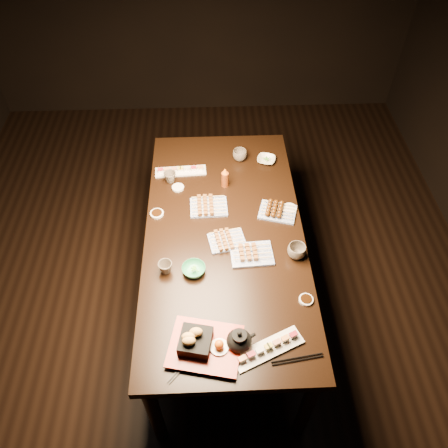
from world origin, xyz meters
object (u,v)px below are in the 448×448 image
at_px(condiment_bottle, 225,177).
at_px(edamame_bowl_cream, 266,160).
at_px(teacup_near_left, 165,268).
at_px(yakitori_plate_center, 227,239).
at_px(dining_table, 224,271).
at_px(tempura_tray, 205,342).
at_px(teapot, 239,339).
at_px(teacup_far_left, 170,177).
at_px(yakitori_plate_left, 209,205).
at_px(teacup_far_right, 240,155).
at_px(yakitori_plate_right, 252,252).
at_px(edamame_bowl_green, 194,270).
at_px(sushi_platter_far, 181,170).
at_px(teacup_mid_right, 297,251).
at_px(sushi_platter_near, 268,347).

bearing_deg(condiment_bottle, edamame_bowl_cream, 37.99).
bearing_deg(teacup_near_left, yakitori_plate_center, 29.79).
bearing_deg(dining_table, condiment_bottle, 88.26).
height_order(yakitori_plate_center, tempura_tray, tempura_tray).
height_order(dining_table, yakitori_plate_center, yakitori_plate_center).
relative_size(yakitori_plate_center, teapot, 1.43).
relative_size(teacup_near_left, condiment_bottle, 0.53).
distance_m(teacup_near_left, teacup_far_left, 0.70).
distance_m(edamame_bowl_cream, teacup_far_left, 0.65).
xyz_separation_m(yakitori_plate_left, teacup_far_left, (-0.24, 0.25, 0.01)).
bearing_deg(condiment_bottle, teacup_far_right, 66.53).
distance_m(yakitori_plate_center, teacup_far_left, 0.61).
bearing_deg(yakitori_plate_left, yakitori_plate_right, -60.03).
height_order(yakitori_plate_center, teapot, teapot).
distance_m(yakitori_plate_center, yakitori_plate_left, 0.28).
relative_size(yakitori_plate_left, edamame_bowl_cream, 1.86).
bearing_deg(teacup_far_right, teapot, -93.81).
distance_m(teacup_far_left, teacup_far_right, 0.49).
xyz_separation_m(yakitori_plate_center, teacup_far_right, (0.12, 0.71, 0.01)).
xyz_separation_m(teacup_far_right, condiment_bottle, (-0.11, -0.25, 0.03)).
bearing_deg(teacup_far_left, teapot, -72.25).
distance_m(yakitori_plate_left, tempura_tray, 0.90).
xyz_separation_m(dining_table, condiment_bottle, (0.02, 0.39, 0.44)).
bearing_deg(teacup_far_right, yakitori_plate_left, -115.74).
relative_size(yakitori_plate_right, edamame_bowl_green, 1.83).
relative_size(edamame_bowl_green, teacup_far_right, 1.34).
height_order(sushi_platter_far, teapot, teapot).
bearing_deg(tempura_tray, teacup_mid_right, 58.08).
xyz_separation_m(sushi_platter_far, teacup_far_right, (0.39, 0.11, 0.02)).
distance_m(dining_table, teacup_far_left, 0.69).
bearing_deg(dining_table, edamame_bowl_cream, 64.87).
relative_size(yakitori_plate_left, tempura_tray, 0.67).
distance_m(tempura_tray, teacup_mid_right, 0.72).
distance_m(edamame_bowl_cream, teacup_near_left, 1.07).
height_order(edamame_bowl_cream, tempura_tray, tempura_tray).
bearing_deg(teacup_far_right, tempura_tray, -100.33).
height_order(edamame_bowl_green, condiment_bottle, condiment_bottle).
bearing_deg(teacup_near_left, yakitori_plate_left, 62.92).
bearing_deg(yakitori_plate_right, dining_table, 127.31).
distance_m(dining_table, teacup_far_right, 0.77).
relative_size(sushi_platter_far, edamame_bowl_green, 2.62).
xyz_separation_m(sushi_platter_far, yakitori_plate_right, (0.40, -0.70, 0.01)).
xyz_separation_m(sushi_platter_near, yakitori_plate_right, (-0.03, 0.55, 0.01)).
bearing_deg(tempura_tray, edamame_bowl_cream, 84.23).
distance_m(tempura_tray, teacup_far_right, 1.36).
bearing_deg(yakitori_plate_right, yakitori_plate_center, 139.42).
xyz_separation_m(yakitori_plate_center, yakitori_plate_left, (-0.10, 0.27, 0.00)).
xyz_separation_m(tempura_tray, condiment_bottle, (0.14, 1.09, 0.01)).
height_order(sushi_platter_near, sushi_platter_far, sushi_platter_near).
distance_m(teacup_far_left, condiment_bottle, 0.35).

